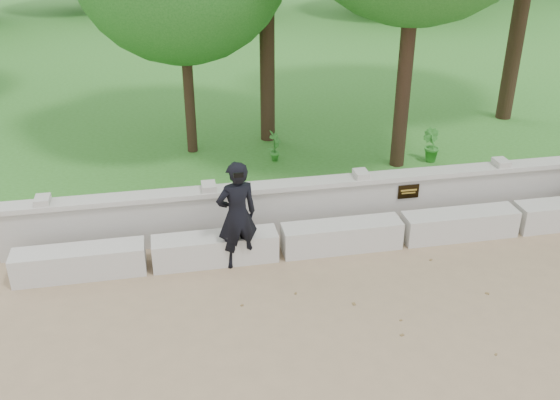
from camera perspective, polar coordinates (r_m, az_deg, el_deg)
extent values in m
plane|color=#8E7757|center=(8.90, 15.37, -9.84)|extent=(80.00, 80.00, 0.00)
cube|color=#2F6A1F|center=(21.22, -1.02, 12.93)|extent=(40.00, 22.00, 0.25)
cube|color=#B3B0A9|center=(9.67, -17.85, -5.43)|extent=(1.90, 0.45, 0.45)
cube|color=#B3B0A9|center=(9.58, -5.93, -4.45)|extent=(1.90, 0.45, 0.45)
cube|color=#B3B0A9|center=(9.91, 5.66, -3.30)|extent=(1.90, 0.45, 0.45)
cube|color=#B3B0A9|center=(10.61, 16.09, -2.15)|extent=(1.90, 0.45, 0.45)
cube|color=#A8A59F|center=(10.71, 9.80, -0.06)|extent=(12.50, 0.25, 0.82)
cube|color=#B3B0A9|center=(10.51, 9.99, 2.13)|extent=(12.50, 0.35, 0.08)
cube|color=black|center=(10.60, 11.67, 0.76)|extent=(0.36, 0.02, 0.24)
imported|color=black|center=(9.17, -3.95, -1.40)|extent=(0.69, 0.53, 1.70)
cube|color=black|center=(8.51, -3.82, 2.27)|extent=(0.14, 0.05, 0.07)
cylinder|color=#382619|center=(12.65, -8.42, 10.97)|extent=(0.21, 0.21, 3.09)
cylinder|color=#382619|center=(13.03, -1.20, 15.12)|extent=(0.31, 0.31, 4.60)
cylinder|color=#382619|center=(11.92, 11.43, 12.30)|extent=(0.28, 0.28, 4.10)
cylinder|color=#382619|center=(15.31, 21.24, 16.35)|extent=(0.35, 0.35, 5.23)
imported|color=#34852D|center=(12.41, -0.49, 4.96)|extent=(0.37, 0.40, 0.63)
imported|color=#34852D|center=(12.77, 13.61, 4.89)|extent=(0.42, 0.45, 0.66)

